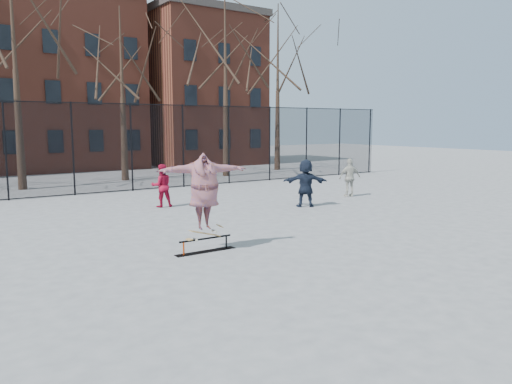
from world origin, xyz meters
TOP-DOWN VIEW (x-y plane):
  - ground at (0.00, 0.00)m, footprint 100.00×100.00m
  - skate_rail at (-1.39, 1.29)m, footprint 1.57×0.24m
  - skateboard at (-1.41, 1.29)m, footprint 0.85×0.20m
  - skater at (-1.41, 1.29)m, footprint 2.30×0.99m
  - bystander_red at (0.45, 8.02)m, footprint 0.87×0.73m
  - bystander_white at (8.14, 6.03)m, footprint 1.02×0.69m
  - bystander_navy at (4.89, 5.06)m, footprint 1.66×1.33m
  - fence at (-0.01, 13.00)m, footprint 34.03×0.07m
  - tree_row at (-0.25, 17.15)m, footprint 33.66×7.46m
  - rowhouses at (0.72, 26.00)m, footprint 29.00×7.00m

SIDE VIEW (x-z plane):
  - ground at x=0.00m, z-range 0.00..0.00m
  - skate_rail at x=-1.39m, z-range -0.04..0.31m
  - skateboard at x=-1.41m, z-range 0.34..0.45m
  - bystander_red at x=0.45m, z-range 0.00..1.59m
  - bystander_white at x=8.14m, z-range 0.00..1.61m
  - bystander_navy at x=4.89m, z-range 0.00..1.77m
  - skater at x=-1.41m, z-range 0.45..2.26m
  - fence at x=-0.01m, z-range 0.05..4.05m
  - rowhouses at x=0.72m, z-range -0.44..12.56m
  - tree_row at x=-0.25m, z-range 2.02..12.69m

